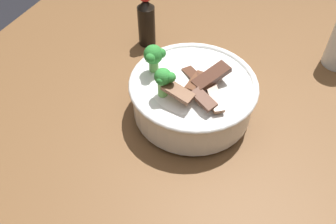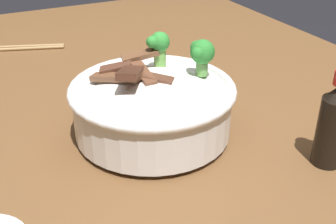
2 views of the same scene
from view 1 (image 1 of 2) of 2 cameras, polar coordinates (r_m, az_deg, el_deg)
dining_table at (r=0.80m, az=0.93°, el=-3.80°), size 1.54×1.01×0.82m
rice_bowl at (r=0.68m, az=3.74°, el=2.79°), size 0.24×0.24×0.14m
soy_sauce_bottle at (r=0.86m, az=-3.44°, el=14.08°), size 0.04×0.04×0.13m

